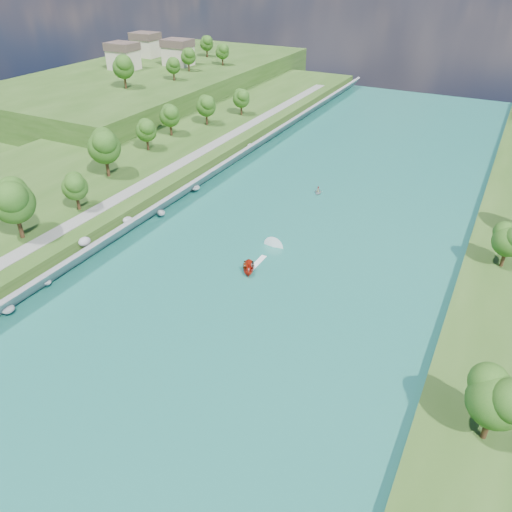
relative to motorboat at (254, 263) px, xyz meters
The scene contains 10 objects.
ground 12.62m from the motorboat, 82.28° to the right, with size 260.00×260.00×0.00m, color #2D5119.
river_water 7.73m from the motorboat, 77.31° to the left, with size 55.00×240.00×0.10m, color #1A6452.
berm_west 48.90m from the motorboat, behind, with size 45.00×240.00×3.50m, color #2D5119.
ridge_west 115.55m from the motorboat, 134.40° to the left, with size 60.00×120.00×9.00m, color #2D5119.
riprap_bank 25.02m from the motorboat, 165.11° to the left, with size 3.81×236.00×4.05m.
riverside_path 31.84m from the motorboat, 166.29° to the left, with size 3.00×200.00×0.10m, color gray.
ridge_houses 124.02m from the motorboat, 134.82° to the left, with size 29.50×29.50×8.40m.
trees_ridge 104.88m from the motorboat, 131.46° to the left, with size 18.59×58.88×10.84m.
motorboat is the anchor object (origin of this frame).
raft 30.98m from the motorboat, 92.48° to the left, with size 2.42×2.94×1.48m.
Camera 1 is at (29.28, -46.17, 42.73)m, focal length 35.00 mm.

